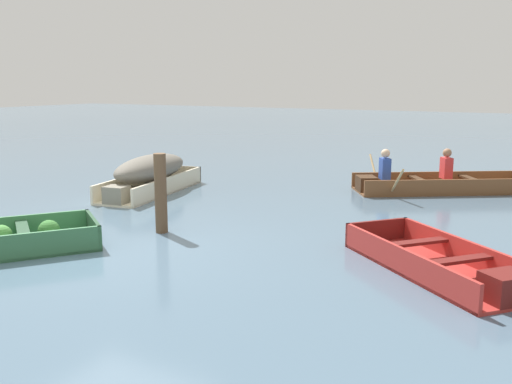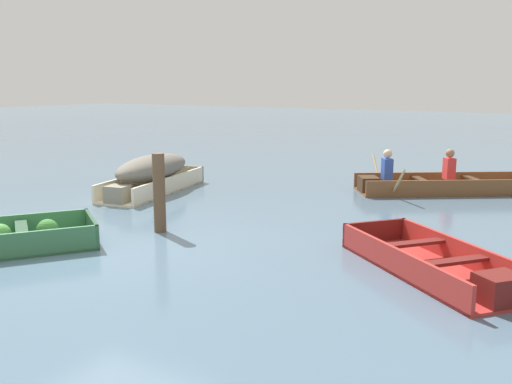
{
  "view_description": "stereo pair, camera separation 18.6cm",
  "coord_description": "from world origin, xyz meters",
  "px_view_note": "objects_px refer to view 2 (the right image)",
  "views": [
    {
      "loc": [
        5.56,
        -5.67,
        2.26
      ],
      "look_at": [
        0.76,
        2.96,
        0.35
      ],
      "focal_mm": 40.0,
      "sensor_mm": 36.0,
      "label": 1
    },
    {
      "loc": [
        5.72,
        -5.58,
        2.26
      ],
      "look_at": [
        0.76,
        2.96,
        0.35
      ],
      "focal_mm": 40.0,
      "sensor_mm": 36.0,
      "label": 2
    }
  ],
  "objects_px": {
    "rowboat_wooden_brown_with_crew": "(438,184)",
    "mooring_post": "(159,193)",
    "skiff_cream_near_moored": "(152,172)",
    "skiff_red_mid_moored": "(437,266)"
  },
  "relations": [
    {
      "from": "skiff_cream_near_moored",
      "to": "mooring_post",
      "type": "xyz_separation_m",
      "value": [
        2.17,
        -2.39,
        0.17
      ]
    },
    {
      "from": "skiff_red_mid_moored",
      "to": "mooring_post",
      "type": "relative_size",
      "value": 2.17
    },
    {
      "from": "skiff_red_mid_moored",
      "to": "rowboat_wooden_brown_with_crew",
      "type": "relative_size",
      "value": 0.71
    },
    {
      "from": "skiff_cream_near_moored",
      "to": "mooring_post",
      "type": "bearing_deg",
      "value": -47.69
    },
    {
      "from": "rowboat_wooden_brown_with_crew",
      "to": "mooring_post",
      "type": "height_order",
      "value": "mooring_post"
    },
    {
      "from": "skiff_cream_near_moored",
      "to": "mooring_post",
      "type": "distance_m",
      "value": 3.23
    },
    {
      "from": "skiff_red_mid_moored",
      "to": "mooring_post",
      "type": "distance_m",
      "value": 4.17
    },
    {
      "from": "rowboat_wooden_brown_with_crew",
      "to": "mooring_post",
      "type": "distance_m",
      "value": 6.18
    },
    {
      "from": "mooring_post",
      "to": "skiff_red_mid_moored",
      "type": "bearing_deg",
      "value": 1.1
    },
    {
      "from": "rowboat_wooden_brown_with_crew",
      "to": "mooring_post",
      "type": "bearing_deg",
      "value": -118.36
    }
  ]
}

